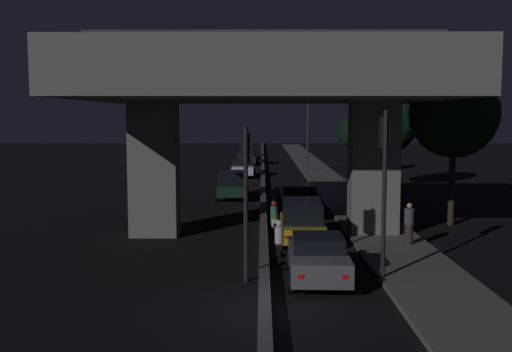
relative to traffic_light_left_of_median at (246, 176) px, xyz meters
The scene contains 21 objects.
ground_plane 4.47m from the traffic_light_left_of_median, 79.03° to the right, with size 200.00×200.00×0.00m, color black.
median_divider 32.22m from the traffic_light_left_of_median, 88.98° to the left, with size 0.34×126.00×0.31m, color #4C4C51.
sidewalk_right 25.89m from the traffic_light_left_of_median, 77.31° to the left, with size 2.95×126.00×0.16m, color #5B5956.
elevated_overpass 7.90m from the traffic_light_left_of_median, 85.46° to the left, with size 15.30×12.08×8.76m.
traffic_light_left_of_median is the anchor object (origin of this frame).
traffic_light_right_of_median 4.28m from the traffic_light_left_of_median, ahead, with size 0.30×0.49×5.34m.
street_lamp 37.32m from the traffic_light_left_of_median, 83.25° to the left, with size 2.59×0.32×8.50m.
car_grey_lead 3.42m from the traffic_light_left_of_median, ahead, with size 2.00×4.28×1.46m.
car_taxi_yellow_second 6.67m from the traffic_light_left_of_median, 69.91° to the left, with size 2.05×4.29×1.69m.
car_dark_red_third 13.23m from the traffic_light_left_of_median, 79.20° to the left, with size 2.12×4.64×1.60m.
car_dark_green_lead_oncoming 19.05m from the traffic_light_left_of_median, 94.13° to the left, with size 2.11×4.06×1.72m.
car_white_second_oncoming 32.38m from the traffic_light_left_of_median, 91.90° to the left, with size 2.02×4.28×1.52m.
car_dark_green_third_oncoming 45.20m from the traffic_light_left_of_median, 91.28° to the left, with size 2.19×4.19×1.72m.
car_dark_blue_fourth_oncoming 54.48m from the traffic_light_left_of_median, 91.46° to the left, with size 2.00×4.79×1.40m.
motorcycle_black_filtering_near 3.88m from the traffic_light_left_of_median, 66.53° to the left, with size 0.33×1.71×1.48m.
motorcycle_white_filtering_mid 8.35m from the traffic_light_left_of_median, 82.47° to the left, with size 0.33×1.74×1.43m.
motorcycle_blue_filtering_far 13.50m from the traffic_light_left_of_median, 84.39° to the left, with size 0.34×1.89×1.42m.
pedestrian_on_sidewalk 8.17m from the traffic_light_left_of_median, 36.99° to the left, with size 0.39×0.39×1.63m.
roadside_tree_kerbside_near 13.76m from the traffic_light_left_of_median, 45.89° to the left, with size 4.16×4.16×7.36m.
roadside_tree_kerbside_mid 25.74m from the traffic_light_left_of_median, 68.69° to the left, with size 4.24×4.24×6.79m.
roadside_tree_kerbside_far 36.26m from the traffic_light_left_of_median, 76.18° to the left, with size 2.93×2.93×5.25m.
Camera 1 is at (-0.07, -15.47, 5.16)m, focal length 42.00 mm.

